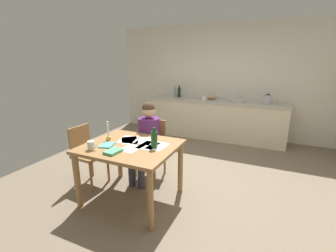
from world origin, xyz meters
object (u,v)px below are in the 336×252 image
at_px(bottle_oil, 175,92).
at_px(stovetop_kettle, 268,99).
at_px(chair_side_empty, 87,152).
at_px(person_seated, 147,137).
at_px(sink_unit, 237,100).
at_px(bottle_vinegar, 179,92).
at_px(book_magazine, 113,151).
at_px(teacup_on_counter, 204,98).
at_px(wine_glass_by_kettle, 216,94).
at_px(wine_bottle_on_table, 154,139).
at_px(chair_at_table, 152,145).
at_px(wine_glass_near_sink, 221,95).
at_px(coffee_mug, 91,145).
at_px(candlestick, 108,135).
at_px(book_cookery, 107,145).
at_px(mixing_bowl, 211,97).
at_px(dining_table, 131,153).

relative_size(bottle_oil, stovetop_kettle, 1.25).
bearing_deg(chair_side_empty, person_seated, 34.08).
xyz_separation_m(sink_unit, bottle_vinegar, (-1.41, 0.06, 0.10)).
relative_size(person_seated, book_magazine, 5.93).
bearing_deg(bottle_vinegar, chair_side_empty, -95.40).
relative_size(stovetop_kettle, teacup_on_counter, 1.77).
bearing_deg(wine_glass_by_kettle, bottle_oil, -175.31).
bearing_deg(wine_bottle_on_table, bottle_vinegar, 106.19).
bearing_deg(chair_at_table, stovetop_kettle, 55.09).
distance_m(wine_glass_near_sink, teacup_on_counter, 0.44).
xyz_separation_m(coffee_mug, candlestick, (-0.03, 0.36, 0.02)).
bearing_deg(chair_side_empty, sink_unit, 59.63).
distance_m(chair_at_table, book_cookery, 0.93).
bearing_deg(person_seated, chair_side_empty, -145.92).
height_order(person_seated, mixing_bowl, person_seated).
xyz_separation_m(chair_at_table, wine_glass_near_sink, (0.55, 2.38, 0.51)).
bearing_deg(candlestick, book_cookery, -57.35).
distance_m(stovetop_kettle, teacup_on_counter, 1.33).
relative_size(book_cookery, wine_bottle_on_table, 0.76).
bearing_deg(wine_glass_by_kettle, chair_side_empty, -111.33).
relative_size(person_seated, chair_side_empty, 1.38).
bearing_deg(wine_glass_near_sink, person_seated, -102.47).
height_order(sink_unit, bottle_vinegar, bottle_vinegar).
bearing_deg(bottle_oil, stovetop_kettle, -1.80).
relative_size(book_cookery, wine_glass_by_kettle, 1.25).
bearing_deg(dining_table, bottle_oil, 102.33).
bearing_deg(coffee_mug, mixing_bowl, 80.04).
bearing_deg(candlestick, wine_glass_near_sink, 74.87).
height_order(candlestick, book_cookery, candlestick).
height_order(book_cookery, stovetop_kettle, stovetop_kettle).
height_order(chair_at_table, person_seated, person_seated).
height_order(wine_bottle_on_table, bottle_oil, bottle_oil).
height_order(dining_table, wine_glass_near_sink, wine_glass_near_sink).
distance_m(book_magazine, book_cookery, 0.26).
distance_m(person_seated, wine_glass_by_kettle, 2.59).
bearing_deg(bottle_oil, person_seated, -77.00).
xyz_separation_m(dining_table, stovetop_kettle, (1.46, 2.96, 0.35)).
bearing_deg(dining_table, bottle_vinegar, 100.35).
height_order(chair_side_empty, candlestick, candlestick).
bearing_deg(candlestick, stovetop_kettle, 57.93).
xyz_separation_m(bottle_oil, wine_glass_near_sink, (1.12, 0.08, -0.01)).
bearing_deg(book_magazine, chair_at_table, 99.20).
distance_m(sink_unit, wine_glass_by_kettle, 0.53).
height_order(chair_side_empty, mixing_bowl, mixing_bowl).
relative_size(chair_at_table, chair_side_empty, 1.02).
xyz_separation_m(book_cookery, bottle_vinegar, (-0.30, 3.17, 0.25)).
distance_m(bottle_vinegar, wine_glass_near_sink, 1.02).
height_order(dining_table, bottle_vinegar, bottle_vinegar).
distance_m(mixing_bowl, wine_glass_by_kettle, 0.14).
relative_size(dining_table, chair_at_table, 1.29).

